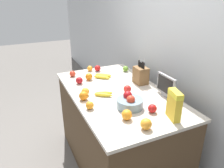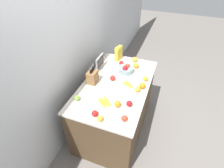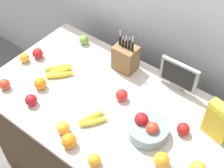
{
  "view_description": "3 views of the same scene",
  "coord_description": "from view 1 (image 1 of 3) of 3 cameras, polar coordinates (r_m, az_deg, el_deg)",
  "views": [
    {
      "loc": [
        1.82,
        -0.9,
        1.91
      ],
      "look_at": [
        -0.05,
        -0.04,
        1.01
      ],
      "focal_mm": 35.0,
      "sensor_mm": 36.0,
      "label": 1
    },
    {
      "loc": [
        -1.87,
        -0.63,
        2.52
      ],
      "look_at": [
        -0.1,
        0.03,
        0.99
      ],
      "focal_mm": 28.0,
      "sensor_mm": 36.0,
      "label": 2
    },
    {
      "loc": [
        0.8,
        -0.99,
        2.46
      ],
      "look_at": [
        0.01,
        0.05,
        1.07
      ],
      "focal_mm": 50.0,
      "sensor_mm": 36.0,
      "label": 3
    }
  ],
  "objects": [
    {
      "name": "apple_rear",
      "position": [
        2.81,
        3.56,
        4.01
      ],
      "size": [
        0.07,
        0.07,
        0.07
      ],
      "primitive_type": "sphere",
      "color": "#6B9E33",
      "rests_on": "counter"
    },
    {
      "name": "knife_block",
      "position": [
        2.44,
        7.52,
        2.34
      ],
      "size": [
        0.16,
        0.13,
        0.3
      ],
      "color": "brown",
      "rests_on": "counter"
    },
    {
      "name": "orange_front_right",
      "position": [
        2.83,
        -5.8,
        4.08
      ],
      "size": [
        0.07,
        0.07,
        0.07
      ],
      "primitive_type": "sphere",
      "color": "orange",
      "rests_on": "counter"
    },
    {
      "name": "apple_middle",
      "position": [
        2.67,
        -10.28,
        2.66
      ],
      "size": [
        0.07,
        0.07,
        0.07
      ],
      "primitive_type": "sphere",
      "color": "red",
      "rests_on": "counter"
    },
    {
      "name": "fruit_bowl",
      "position": [
        1.96,
        4.65,
        -4.75
      ],
      "size": [
        0.24,
        0.24,
        0.14
      ],
      "color": "gray",
      "rests_on": "counter"
    },
    {
      "name": "apple_near_bananas",
      "position": [
        1.91,
        10.5,
        -6.3
      ],
      "size": [
        0.08,
        0.08,
        0.08
      ],
      "primitive_type": "sphere",
      "color": "red",
      "rests_on": "counter"
    },
    {
      "name": "orange_mid_left",
      "position": [
        1.94,
        -5.84,
        -5.56
      ],
      "size": [
        0.07,
        0.07,
        0.07
      ],
      "primitive_type": "sphere",
      "color": "orange",
      "rests_on": "counter"
    },
    {
      "name": "apple_by_knife_block",
      "position": [
        2.23,
        4.02,
        -1.31
      ],
      "size": [
        0.08,
        0.08,
        0.08
      ],
      "primitive_type": "sphere",
      "color": "red",
      "rests_on": "counter"
    },
    {
      "name": "cereal_box",
      "position": [
        1.82,
        15.98,
        -4.97
      ],
      "size": [
        0.17,
        0.1,
        0.25
      ],
      "rotation": [
        0.0,
        0.0,
        -0.24
      ],
      "color": "gold",
      "rests_on": "counter"
    },
    {
      "name": "ground_plane",
      "position": [
        2.79,
        1.28,
        -19.57
      ],
      "size": [
        14.0,
        14.0,
        0.0
      ],
      "primitive_type": "plane",
      "color": "slate"
    },
    {
      "name": "orange_front_center",
      "position": [
        1.69,
        8.89,
        -10.27
      ],
      "size": [
        0.09,
        0.09,
        0.09
      ],
      "primitive_type": "sphere",
      "color": "orange",
      "rests_on": "counter"
    },
    {
      "name": "banana_bunch_left",
      "position": [
        2.61,
        -2.48,
        2.08
      ],
      "size": [
        0.22,
        0.22,
        0.04
      ],
      "rotation": [
        0.0,
        0.0,
        0.95
      ],
      "color": "yellow",
      "rests_on": "counter"
    },
    {
      "name": "wall_back",
      "position": [
        2.49,
        15.9,
        8.51
      ],
      "size": [
        9.0,
        0.06,
        2.6
      ],
      "color": "silver",
      "rests_on": "ground_plane"
    },
    {
      "name": "orange_back_center",
      "position": [
        1.78,
        3.9,
        -8.03
      ],
      "size": [
        0.09,
        0.09,
        0.09
      ],
      "primitive_type": "sphere",
      "color": "orange",
      "rests_on": "counter"
    },
    {
      "name": "banana_bunch_right",
      "position": [
        2.17,
        -2.25,
        -2.62
      ],
      "size": [
        0.15,
        0.2,
        0.04
      ],
      "rotation": [
        0.0,
        0.0,
        1.04
      ],
      "color": "yellow",
      "rests_on": "counter"
    },
    {
      "name": "counter",
      "position": [
        2.5,
        1.38,
        -11.71
      ],
      "size": [
        1.59,
        0.93,
        0.94
      ],
      "color": "#4C3823",
      "rests_on": "ground_plane"
    },
    {
      "name": "orange_front_left",
      "position": [
        2.55,
        -6.06,
        1.92
      ],
      "size": [
        0.08,
        0.08,
        0.08
      ],
      "primitive_type": "sphere",
      "color": "orange",
      "rests_on": "counter"
    },
    {
      "name": "orange_mid_right",
      "position": [
        2.18,
        -6.99,
        -1.98
      ],
      "size": [
        0.08,
        0.08,
        0.08
      ],
      "primitive_type": "sphere",
      "color": "orange",
      "rests_on": "counter"
    },
    {
      "name": "small_monitor",
      "position": [
        2.18,
        13.88,
        -0.34
      ],
      "size": [
        0.26,
        0.03,
        0.22
      ],
      "color": "gray",
      "rests_on": "counter"
    },
    {
      "name": "apple_rightmost",
      "position": [
        2.46,
        -8.54,
        0.92
      ],
      "size": [
        0.08,
        0.08,
        0.08
      ],
      "primitive_type": "sphere",
      "color": "#A31419",
      "rests_on": "counter"
    },
    {
      "name": "apple_leftmost",
      "position": [
        2.82,
        -3.8,
        4.13
      ],
      "size": [
        0.08,
        0.08,
        0.08
      ],
      "primitive_type": "sphere",
      "color": "red",
      "rests_on": "counter"
    },
    {
      "name": "orange_by_cereal",
      "position": [
        2.09,
        -7.44,
        -3.09
      ],
      "size": [
        0.09,
        0.09,
        0.09
      ],
      "primitive_type": "sphere",
      "color": "orange",
      "rests_on": "counter"
    }
  ]
}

